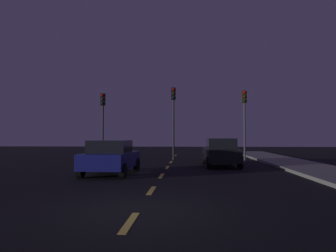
% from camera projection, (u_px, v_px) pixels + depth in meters
% --- Properties ---
extents(ground_plane, '(80.00, 80.00, 0.00)m').
position_uv_depth(ground_plane, '(163.00, 174.00, 14.56)').
color(ground_plane, black).
extents(sidewalk_curb_right, '(3.00, 40.00, 0.15)m').
position_uv_depth(sidewalk_curb_right, '(333.00, 174.00, 14.08)').
color(sidewalk_curb_right, gray).
rests_on(sidewalk_curb_right, ground_plane).
extents(lane_stripe_nearest, '(0.16, 1.60, 0.01)m').
position_uv_depth(lane_stripe_nearest, '(130.00, 222.00, 6.38)').
color(lane_stripe_nearest, '#EACC4C').
rests_on(lane_stripe_nearest, ground_plane).
extents(lane_stripe_second, '(0.16, 1.60, 0.01)m').
position_uv_depth(lane_stripe_second, '(152.00, 190.00, 10.17)').
color(lane_stripe_second, '#EACC4C').
rests_on(lane_stripe_second, ground_plane).
extents(lane_stripe_third, '(0.16, 1.60, 0.01)m').
position_uv_depth(lane_stripe_third, '(162.00, 176.00, 13.96)').
color(lane_stripe_third, '#EACC4C').
rests_on(lane_stripe_third, ground_plane).
extents(lane_stripe_fourth, '(0.16, 1.60, 0.01)m').
position_uv_depth(lane_stripe_fourth, '(167.00, 167.00, 17.75)').
color(lane_stripe_fourth, '#EACC4C').
rests_on(lane_stripe_fourth, ground_plane).
extents(lane_stripe_fifth, '(0.16, 1.60, 0.01)m').
position_uv_depth(lane_stripe_fifth, '(171.00, 162.00, 21.54)').
color(lane_stripe_fifth, '#EACC4C').
rests_on(lane_stripe_fifth, ground_plane).
extents(lane_stripe_sixth, '(0.16, 1.60, 0.01)m').
position_uv_depth(lane_stripe_sixth, '(174.00, 158.00, 25.33)').
color(lane_stripe_sixth, '#EACC4C').
rests_on(lane_stripe_sixth, ground_plane).
extents(lane_stripe_seventh, '(0.16, 1.60, 0.01)m').
position_uv_depth(lane_stripe_seventh, '(175.00, 155.00, 29.12)').
color(lane_stripe_seventh, '#EACC4C').
rests_on(lane_stripe_seventh, ground_plane).
extents(traffic_signal_left, '(0.32, 0.38, 4.92)m').
position_uv_depth(traffic_signal_left, '(103.00, 113.00, 23.79)').
color(traffic_signal_left, '#2D2D30').
rests_on(traffic_signal_left, ground_plane).
extents(traffic_signal_center, '(0.32, 0.38, 5.31)m').
position_uv_depth(traffic_signal_center, '(173.00, 109.00, 23.46)').
color(traffic_signal_center, '#2D2D30').
rests_on(traffic_signal_center, ground_plane).
extents(traffic_signal_right, '(0.32, 0.38, 5.04)m').
position_uv_depth(traffic_signal_right, '(244.00, 111.00, 23.13)').
color(traffic_signal_right, '#4C4C51').
rests_on(traffic_signal_right, ground_plane).
extents(car_stopped_ahead, '(1.96, 4.45, 1.61)m').
position_uv_depth(car_stopped_ahead, '(221.00, 152.00, 18.52)').
color(car_stopped_ahead, black).
rests_on(car_stopped_ahead, ground_plane).
extents(car_adjacent_lane, '(2.14, 3.96, 1.54)m').
position_uv_depth(car_adjacent_lane, '(111.00, 157.00, 14.50)').
color(car_adjacent_lane, navy).
rests_on(car_adjacent_lane, ground_plane).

